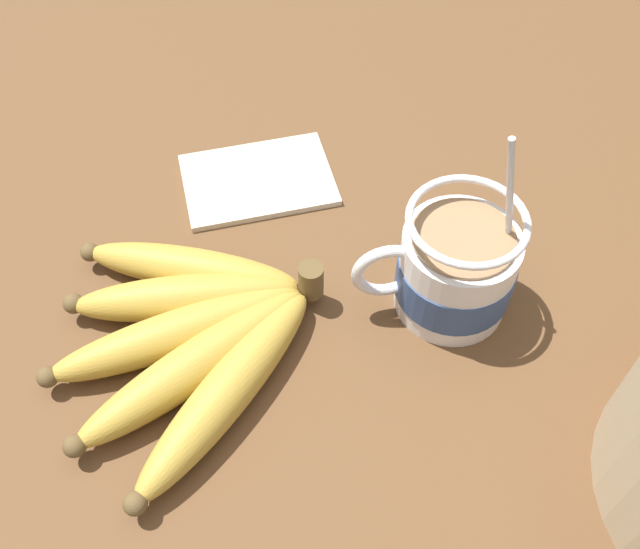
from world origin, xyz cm
name	(u,v)px	position (x,y,z in cm)	size (l,w,h in cm)	color
table	(396,293)	(0.00, 0.00, 1.83)	(99.81, 99.81, 3.65)	brown
coffee_mug	(454,269)	(-3.49, 2.59, 7.80)	(13.01, 9.10, 17.19)	silver
banana_bunch	(196,332)	(16.59, 3.97, 5.45)	(21.76, 24.58, 4.26)	brown
napkin	(258,180)	(10.49, -13.03, 3.95)	(14.47, 10.85, 0.60)	beige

